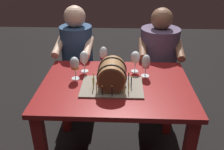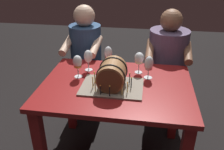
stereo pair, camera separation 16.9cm
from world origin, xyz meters
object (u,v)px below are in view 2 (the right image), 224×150
at_px(wine_glass_empty, 88,57).
at_px(wine_glass_red, 108,54).
at_px(dining_table, 116,99).
at_px(person_seated_left, 87,68).
at_px(barrel_cake, 112,76).
at_px(wine_glass_amber, 77,63).
at_px(person_seated_right, 166,71).
at_px(wine_glass_white, 139,59).
at_px(wine_glass_rose, 149,64).

bearing_deg(wine_glass_empty, wine_glass_red, 29.07).
relative_size(dining_table, wine_glass_empty, 6.32).
height_order(dining_table, person_seated_left, person_seated_left).
xyz_separation_m(barrel_cake, wine_glass_amber, (-0.28, 0.12, 0.03)).
bearing_deg(person_seated_right, wine_glass_white, -119.71).
distance_m(wine_glass_red, wine_glass_white, 0.27).
bearing_deg(wine_glass_rose, barrel_cake, -143.19).
xyz_separation_m(wine_glass_red, wine_glass_amber, (-0.20, -0.21, 0.00)).
xyz_separation_m(dining_table, barrel_cake, (-0.03, -0.05, 0.22)).
height_order(wine_glass_white, person_seated_right, person_seated_right).
distance_m(wine_glass_white, person_seated_left, 0.78).
bearing_deg(wine_glass_rose, wine_glass_red, 156.30).
distance_m(barrel_cake, wine_glass_red, 0.35).
height_order(barrel_cake, wine_glass_empty, barrel_cake).
relative_size(wine_glass_empty, person_seated_left, 0.15).
bearing_deg(wine_glass_white, wine_glass_red, 165.42).
distance_m(dining_table, wine_glass_white, 0.36).
distance_m(wine_glass_amber, wine_glass_rose, 0.54).
xyz_separation_m(wine_glass_amber, person_seated_left, (-0.09, 0.59, -0.33)).
height_order(wine_glass_empty, wine_glass_white, same).
xyz_separation_m(dining_table, person_seated_right, (0.40, 0.66, -0.05)).
bearing_deg(person_seated_right, wine_glass_rose, -108.50).
relative_size(barrel_cake, wine_glass_empty, 2.52).
relative_size(wine_glass_red, wine_glass_amber, 1.03).
xyz_separation_m(wine_glass_empty, person_seated_right, (0.66, 0.46, -0.30)).
bearing_deg(wine_glass_amber, wine_glass_empty, 68.69).
xyz_separation_m(wine_glass_rose, person_seated_left, (-0.63, 0.52, -0.32)).
height_order(wine_glass_white, wine_glass_rose, wine_glass_rose).
distance_m(barrel_cake, person_seated_right, 0.88).
bearing_deg(wine_glass_white, wine_glass_rose, -45.90).
distance_m(wine_glass_amber, person_seated_left, 0.68).
bearing_deg(wine_glass_white, person_seated_right, 60.29).
xyz_separation_m(barrel_cake, wine_glass_red, (-0.08, 0.34, 0.02)).
bearing_deg(dining_table, wine_glass_white, 55.80).
bearing_deg(person_seated_right, dining_table, -121.24).
height_order(wine_glass_red, person_seated_left, person_seated_left).
height_order(wine_glass_red, wine_glass_empty, wine_glass_red).
xyz_separation_m(wine_glass_red, person_seated_left, (-0.29, 0.38, -0.32)).
xyz_separation_m(wine_glass_rose, person_seated_right, (0.18, 0.53, -0.30)).
relative_size(wine_glass_empty, wine_glass_rose, 0.97).
distance_m(wine_glass_red, person_seated_right, 0.70).
distance_m(person_seated_left, person_seated_right, 0.81).
bearing_deg(wine_glass_empty, dining_table, -38.03).
relative_size(dining_table, wine_glass_red, 6.00).
xyz_separation_m(barrel_cake, person_seated_left, (-0.38, 0.71, -0.30)).
bearing_deg(dining_table, person_seated_right, 58.76).
height_order(barrel_cake, person_seated_right, person_seated_right).
bearing_deg(person_seated_left, wine_glass_rose, -39.81).
bearing_deg(barrel_cake, wine_glass_rose, 36.81).
xyz_separation_m(wine_glass_empty, wine_glass_amber, (-0.05, -0.13, 0.00)).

